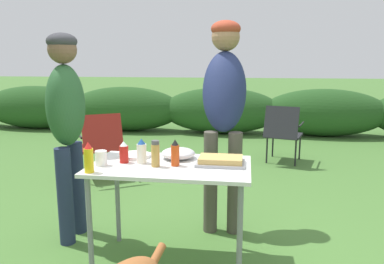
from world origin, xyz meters
TOP-DOWN VIEW (x-y plane):
  - ground_plane at (0.00, 0.00)m, footprint 60.00×60.00m
  - shrub_hedge at (0.00, 5.02)m, footprint 14.40×0.90m
  - folding_table at (0.00, 0.00)m, footprint 1.10×0.64m
  - food_tray at (0.34, 0.05)m, footprint 0.34×0.23m
  - plate_stack at (-0.30, 0.16)m, footprint 0.24×0.24m
  - mixing_bowl at (0.02, 0.16)m, footprint 0.25×0.25m
  - paper_cup_stack at (-0.46, -0.09)m, footprint 0.08×0.08m
  - hot_sauce_bottle at (0.04, -0.02)m, footprint 0.06×0.06m
  - mayo_bottle at (-0.20, 0.01)m, footprint 0.07×0.07m
  - spice_jar at (-0.09, -0.06)m, footprint 0.06×0.06m
  - mustard_bottle at (-0.48, -0.26)m, footprint 0.06×0.06m
  - ketchup_bottle at (-0.33, 0.00)m, footprint 0.06×0.06m
  - standing_person_in_navy_coat at (0.32, 0.69)m, footprint 0.38×0.52m
  - standing_person_in_red_jacket at (-0.88, 0.28)m, footprint 0.28×0.38m
  - camp_chair_green_behind_table at (-1.23, 1.77)m, footprint 0.70×0.74m
  - camp_chair_near_hedge at (1.03, 2.88)m, footprint 0.61×0.69m

SIDE VIEW (x-z plane):
  - ground_plane at x=0.00m, z-range 0.00..0.00m
  - shrub_hedge at x=0.00m, z-range 0.00..0.91m
  - camp_chair_green_behind_table at x=-1.23m, z-range 0.05..0.88m
  - camp_chair_near_hedge at x=1.03m, z-range 0.05..0.88m
  - folding_table at x=0.00m, z-range 0.29..1.03m
  - plate_stack at x=-0.30m, z-range 0.74..0.76m
  - food_tray at x=0.34m, z-range 0.74..0.79m
  - mixing_bowl at x=0.02m, z-range 0.74..0.82m
  - paper_cup_stack at x=-0.46m, z-range 0.74..0.84m
  - ketchup_bottle at x=-0.33m, z-range 0.74..0.89m
  - mayo_bottle at x=-0.20m, z-range 0.74..0.91m
  - hot_sauce_bottle at x=0.04m, z-range 0.74..0.92m
  - spice_jar at x=-0.09m, z-range 0.74..0.92m
  - mustard_bottle at x=-0.48m, z-range 0.73..0.94m
  - standing_person_in_red_jacket at x=-0.88m, z-range 0.19..1.85m
  - standing_person_in_navy_coat at x=0.32m, z-range 0.24..2.02m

